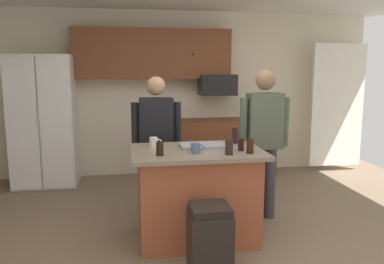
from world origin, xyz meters
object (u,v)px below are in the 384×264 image
(mug_ceramic_white, at_px, (196,148))
(trash_bin, at_px, (210,241))
(refrigerator, at_px, (44,121))
(person_elder_center, at_px, (264,134))
(person_guest_by_door, at_px, (157,137))
(glass_stout_tall, at_px, (236,136))
(tumbler_amber, at_px, (241,144))
(microwave_over_range, at_px, (217,85))
(mug_blue_stoneware, at_px, (154,142))
(serving_tray, at_px, (202,146))
(kitchen_island, at_px, (197,194))
(glass_short_whisky, at_px, (229,147))
(glass_dark_ale, at_px, (250,146))
(glass_pilsner, at_px, (160,149))

(mug_ceramic_white, height_order, trash_bin, mug_ceramic_white)
(refrigerator, xyz_separation_m, person_elder_center, (2.70, -1.78, 0.03))
(person_guest_by_door, xyz_separation_m, glass_stout_tall, (0.81, -0.48, 0.07))
(mug_ceramic_white, height_order, tumbler_amber, tumbler_amber)
(microwave_over_range, height_order, mug_blue_stoneware, microwave_over_range)
(mug_blue_stoneware, distance_m, serving_tray, 0.49)
(person_guest_by_door, distance_m, tumbler_amber, 1.14)
(person_elder_center, bearing_deg, mug_ceramic_white, 6.54)
(glass_stout_tall, bearing_deg, serving_tray, -152.72)
(kitchen_island, xyz_separation_m, tumbler_amber, (0.41, -0.11, 0.52))
(mug_ceramic_white, relative_size, tumbler_amber, 1.06)
(glass_short_whisky, xyz_separation_m, trash_bin, (-0.28, -0.46, -0.69))
(refrigerator, bearing_deg, person_guest_by_door, -43.73)
(tumbler_amber, relative_size, trash_bin, 0.20)
(tumbler_amber, distance_m, trash_bin, 1.01)
(mug_blue_stoneware, bearing_deg, glass_dark_ale, -26.18)
(kitchen_island, bearing_deg, mug_ceramic_white, -104.44)
(microwave_over_range, distance_m, trash_bin, 3.33)
(mug_ceramic_white, xyz_separation_m, tumbler_amber, (0.45, 0.04, 0.01))
(refrigerator, bearing_deg, glass_stout_tall, -39.67)
(kitchen_island, distance_m, person_elder_center, 1.07)
(kitchen_island, distance_m, serving_tray, 0.48)
(person_elder_center, xyz_separation_m, glass_stout_tall, (-0.37, -0.15, 0.02))
(glass_pilsner, relative_size, glass_dark_ale, 0.90)
(glass_short_whisky, distance_m, serving_tray, 0.38)
(person_elder_center, distance_m, glass_short_whisky, 0.90)
(refrigerator, xyz_separation_m, glass_short_whisky, (2.12, -2.46, 0.04))
(person_elder_center, bearing_deg, glass_short_whisky, 22.92)
(refrigerator, relative_size, glass_stout_tall, 11.83)
(glass_stout_tall, height_order, serving_tray, glass_stout_tall)
(refrigerator, height_order, glass_dark_ale, refrigerator)
(glass_pilsner, height_order, glass_short_whisky, glass_short_whisky)
(person_elder_center, bearing_deg, person_guest_by_door, -41.81)
(person_guest_by_door, relative_size, glass_pilsner, 12.95)
(glass_dark_ale, relative_size, trash_bin, 0.23)
(refrigerator, relative_size, mug_blue_stoneware, 15.33)
(refrigerator, xyz_separation_m, microwave_over_range, (2.60, 0.12, 0.50))
(kitchen_island, relative_size, serving_tray, 2.91)
(glass_pilsner, relative_size, serving_tray, 0.28)
(glass_dark_ale, distance_m, tumbler_amber, 0.14)
(glass_pilsner, relative_size, glass_short_whisky, 0.88)
(trash_bin, bearing_deg, person_guest_by_door, 102.41)
(person_elder_center, relative_size, glass_stout_tall, 10.57)
(person_guest_by_door, xyz_separation_m, mug_ceramic_white, (0.30, -0.89, 0.04))
(glass_short_whisky, bearing_deg, person_elder_center, 49.52)
(refrigerator, relative_size, mug_ceramic_white, 14.72)
(person_elder_center, height_order, mug_blue_stoneware, person_elder_center)
(kitchen_island, bearing_deg, tumbler_amber, -15.32)
(mug_ceramic_white, distance_m, glass_short_whisky, 0.32)
(serving_tray, xyz_separation_m, trash_bin, (-0.09, -0.78, -0.64))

